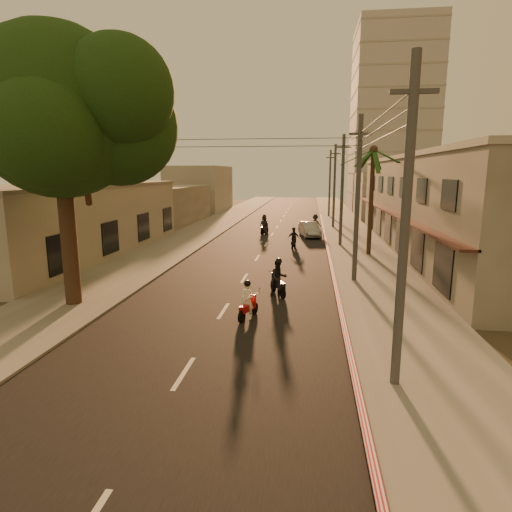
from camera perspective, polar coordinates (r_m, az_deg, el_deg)
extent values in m
plane|color=#383023|center=(17.19, -5.72, -9.44)|extent=(160.00, 160.00, 0.00)
cube|color=black|center=(36.37, 1.33, 1.57)|extent=(10.00, 140.00, 0.02)
cube|color=slate|center=(36.37, 13.17, 1.36)|extent=(5.00, 140.00, 0.12)
cube|color=slate|center=(37.87, -10.03, 1.86)|extent=(5.00, 140.00, 0.12)
cube|color=red|center=(31.27, 9.70, 0.02)|extent=(0.20, 60.00, 0.20)
cube|color=gray|center=(35.31, 24.35, 6.02)|extent=(8.00, 34.00, 7.00)
cube|color=#A6A195|center=(35.24, 24.83, 11.93)|extent=(8.20, 34.20, 0.30)
cube|color=#391B17|center=(34.33, 17.40, 5.71)|extent=(0.80, 34.00, 0.12)
cube|color=#A6A195|center=(34.74, -23.48, 4.36)|extent=(8.00, 24.00, 5.00)
cube|color=gray|center=(34.57, -23.82, 8.64)|extent=(8.20, 24.20, 0.20)
cube|color=#B7B5B2|center=(73.16, 17.69, 16.83)|extent=(12.00, 12.00, 28.00)
cylinder|color=black|center=(20.89, -23.67, 1.86)|extent=(0.70, 0.70, 6.00)
cylinder|color=black|center=(20.62, -21.81, 10.27)|extent=(1.22, 2.17, 3.04)
cylinder|color=black|center=(20.74, -26.23, 10.49)|extent=(1.31, 1.49, 2.73)
sphere|color=black|center=(20.82, -24.88, 16.96)|extent=(7.20, 7.20, 7.20)
sphere|color=black|center=(20.62, -17.84, 16.10)|extent=(5.20, 5.20, 5.20)
sphere|color=black|center=(22.42, -27.75, 15.46)|extent=(4.80, 4.80, 4.80)
sphere|color=black|center=(18.89, -26.02, 14.83)|extent=(4.60, 4.60, 4.60)
sphere|color=black|center=(19.10, -17.76, 20.19)|extent=(4.40, 4.40, 4.40)
sphere|color=black|center=(22.51, -18.96, 19.68)|extent=(4.40, 4.40, 4.40)
cylinder|color=black|center=(32.05, 15.07, 6.74)|extent=(0.32, 0.32, 7.60)
sphere|color=black|center=(32.01, 15.42, 13.53)|extent=(0.60, 0.60, 0.60)
cylinder|color=#38383A|center=(12.04, 19.21, 3.27)|extent=(0.26, 0.26, 9.00)
cube|color=#38383A|center=(12.11, 20.32, 19.89)|extent=(1.20, 0.12, 0.12)
cylinder|color=#38383A|center=(23.86, 13.37, 7.15)|extent=(0.26, 0.26, 9.00)
cube|color=#38383A|center=(23.89, 13.76, 15.55)|extent=(1.20, 0.12, 0.12)
cylinder|color=#38383A|center=(35.80, 11.39, 8.44)|extent=(0.26, 0.26, 9.00)
cube|color=#38383A|center=(35.82, 11.61, 14.03)|extent=(1.20, 0.12, 0.12)
cylinder|color=#38383A|center=(47.77, 10.40, 9.08)|extent=(0.26, 0.26, 9.00)
cube|color=#38383A|center=(47.79, 10.55, 13.27)|extent=(1.20, 0.12, 0.12)
cylinder|color=#38383A|center=(59.75, 9.81, 9.46)|extent=(0.26, 0.26, 9.00)
cube|color=#38383A|center=(59.77, 9.92, 12.81)|extent=(1.20, 0.12, 0.12)
cube|color=#A6A195|center=(61.62, 17.05, 7.79)|extent=(8.00, 14.00, 6.00)
cube|color=#A6A195|center=(52.88, -12.39, 6.68)|extent=(8.00, 14.00, 4.40)
cube|color=#A6A195|center=(70.00, -7.47, 8.92)|extent=(8.00, 14.00, 7.00)
cylinder|color=black|center=(18.50, -0.20, -7.02)|extent=(0.26, 0.53, 0.53)
cylinder|color=black|center=(17.50, -1.93, -8.09)|extent=(0.26, 0.53, 0.53)
cube|color=#AB0D11|center=(17.86, -1.15, -6.83)|extent=(0.58, 1.07, 0.28)
cube|color=#AB0D11|center=(18.22, -0.47, -6.00)|extent=(0.30, 0.18, 0.57)
cylinder|color=silver|center=(18.22, -0.31, -4.91)|extent=(0.50, 0.20, 0.04)
imported|color=white|center=(17.78, -1.15, -5.99)|extent=(0.81, 0.73, 1.59)
sphere|color=black|center=(17.57, -1.16, -3.67)|extent=(0.28, 0.28, 0.28)
sphere|color=silver|center=(18.26, -1.08, -4.11)|extent=(0.11, 0.11, 0.11)
sphere|color=silver|center=(18.03, 0.42, -4.30)|extent=(0.11, 0.11, 0.11)
cylinder|color=black|center=(21.97, 2.32, -4.00)|extent=(0.35, 0.59, 0.60)
cylinder|color=black|center=(20.77, 3.59, -4.91)|extent=(0.35, 0.59, 0.60)
cube|color=black|center=(21.22, 3.02, -3.75)|extent=(0.77, 1.19, 0.32)
cube|color=black|center=(21.67, 2.53, -3.00)|extent=(0.33, 0.23, 0.64)
cylinder|color=silver|center=(21.69, 2.42, -1.96)|extent=(0.55, 0.28, 0.04)
imported|color=black|center=(21.15, 3.03, -2.94)|extent=(1.39, 1.35, 1.79)
sphere|color=black|center=(20.96, 3.05, -0.70)|extent=(0.32, 0.32, 0.32)
cylinder|color=black|center=(35.12, 5.18, 1.62)|extent=(0.15, 0.55, 0.54)
cylinder|color=black|center=(33.94, 4.89, 1.29)|extent=(0.15, 0.55, 0.54)
cube|color=black|center=(34.42, 5.02, 1.87)|extent=(0.38, 1.09, 0.29)
cube|color=black|center=(34.87, 5.14, 2.23)|extent=(0.30, 0.13, 0.58)
cylinder|color=silver|center=(34.93, 5.18, 2.81)|extent=(0.54, 0.10, 0.04)
imported|color=black|center=(34.37, 5.03, 2.33)|extent=(1.04, 0.60, 1.63)
sphere|color=black|center=(34.26, 5.05, 3.60)|extent=(0.29, 0.29, 0.29)
cylinder|color=black|center=(43.04, 1.47, 3.46)|extent=(0.26, 0.63, 0.62)
cylinder|color=black|center=(41.74, 0.81, 3.22)|extent=(0.26, 0.63, 0.62)
cube|color=black|center=(42.27, 1.11, 3.73)|extent=(0.61, 1.27, 0.33)
cube|color=black|center=(42.77, 1.37, 4.04)|extent=(0.35, 0.19, 0.67)
cylinder|color=silver|center=(42.85, 1.44, 4.58)|extent=(0.60, 0.19, 0.04)
imported|color=black|center=(42.23, 1.11, 4.17)|extent=(1.20, 1.04, 1.87)
sphere|color=black|center=(42.14, 1.11, 5.36)|extent=(0.33, 0.33, 0.33)
cylinder|color=black|center=(44.63, 7.70, 3.62)|extent=(0.22, 0.62, 0.61)
cylinder|color=black|center=(43.31, 8.03, 3.39)|extent=(0.22, 0.62, 0.61)
cube|color=black|center=(43.85, 7.89, 3.87)|extent=(0.51, 1.22, 0.32)
cube|color=black|center=(44.36, 7.76, 4.17)|extent=(0.34, 0.16, 0.65)
cylinder|color=silver|center=(44.44, 7.74, 4.67)|extent=(0.59, 0.15, 0.04)
imported|color=black|center=(43.81, 7.90, 4.28)|extent=(1.41, 1.09, 1.82)
sphere|color=black|center=(43.72, 7.93, 5.39)|extent=(0.32, 0.32, 0.32)
imported|color=#9A9CA2|center=(41.02, 7.15, 3.55)|extent=(3.19, 4.85, 1.40)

